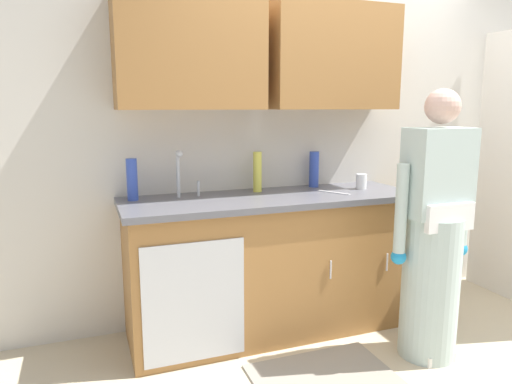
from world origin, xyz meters
TOP-DOWN VIEW (x-y plane):
  - ground_plane at (0.00, 0.00)m, footprint 9.00×9.00m
  - kitchen_wall_with_uppers at (-0.14, 0.99)m, footprint 4.80×0.44m
  - counter_cabinet at (-0.55, 0.70)m, footprint 1.90×0.62m
  - countertop at (-0.55, 0.70)m, footprint 1.96×0.66m
  - sink at (-1.10, 0.71)m, footprint 0.50×0.36m
  - person_at_sink at (0.23, 0.05)m, footprint 0.55×0.34m
  - floor_mat at (-0.50, 0.05)m, footprint 0.80×0.50m
  - bottle_soap at (-1.42, 0.86)m, footprint 0.07×0.07m
  - bottle_cleaner_spray at (-0.58, 0.87)m, footprint 0.06×0.06m
  - bottle_water_tall at (-0.13, 0.91)m, footprint 0.07×0.07m
  - cup_by_sink at (0.15, 0.72)m, footprint 0.08×0.08m
  - knife_on_counter at (-0.11, 0.64)m, footprint 0.14×0.22m

SIDE VIEW (x-z plane):
  - ground_plane at x=0.00m, z-range 0.00..0.00m
  - floor_mat at x=-0.50m, z-range 0.00..0.01m
  - counter_cabinet at x=-0.55m, z-range 0.00..0.90m
  - person_at_sink at x=0.23m, z-range -0.12..1.50m
  - countertop at x=-0.55m, z-range 0.90..0.94m
  - sink at x=-1.10m, z-range 0.75..1.10m
  - knife_on_counter at x=-0.11m, z-range 0.94..0.95m
  - cup_by_sink at x=0.15m, z-range 0.94..1.05m
  - bottle_water_tall at x=-0.13m, z-range 0.94..1.20m
  - bottle_soap at x=-1.42m, z-range 0.94..1.20m
  - bottle_cleaner_spray at x=-0.58m, z-range 0.94..1.21m
  - kitchen_wall_with_uppers at x=-0.14m, z-range 0.13..2.83m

